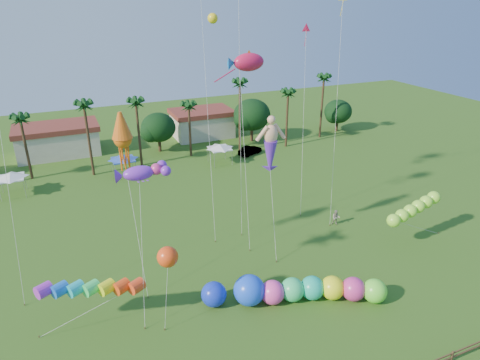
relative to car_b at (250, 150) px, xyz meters
name	(u,v)px	position (x,y,z in m)	size (l,w,h in m)	color
ground	(294,342)	(-13.78, -37.76, -0.69)	(160.00, 160.00, 0.00)	#285116
tree_line	(176,126)	(-10.22, 6.23, 3.58)	(69.46, 8.91, 11.00)	#3A2819
buildings_row	(128,134)	(-16.88, 12.24, 1.31)	(35.00, 7.00, 4.00)	beige
tent_row	(124,159)	(-19.78, -1.43, 2.06)	(31.00, 4.00, 0.60)	white
car_b	(250,150)	(0.00, 0.00, 0.00)	(1.47, 4.21, 1.39)	#4C4C54
spectator_b	(336,218)	(-0.78, -24.37, 0.18)	(0.85, 0.66, 1.75)	#A09686
caterpillar_inflatable	(304,290)	(-10.73, -34.03, 0.39)	(12.29, 6.57, 2.59)	#FE42AD
blue_ball	(214,294)	(-17.76, -31.55, 0.35)	(2.08, 2.08, 2.08)	#1731D4
rainbow_tube	(111,292)	(-25.55, -30.79, 2.44)	(9.20, 3.30, 3.65)	#F9441B
green_worm	(394,221)	(1.33, -30.62, 2.50)	(10.51, 3.20, 3.99)	#9BF937
orange_ball_kite	(168,257)	(-21.42, -32.13, 5.27)	(1.64, 1.60, 6.75)	#FF4714
merman_kite	(270,148)	(-9.18, -24.39, 9.46)	(2.65, 5.00, 12.80)	#EEAF87
fish_kite	(249,62)	(-9.90, -20.92, 16.94)	(4.75, 6.12, 18.59)	#CD1644
squid_kite	(123,139)	(-22.51, -23.59, 11.81)	(1.97, 6.00, 14.90)	#DD5F12
lobster_kite	(139,173)	(-22.32, -28.72, 10.71)	(4.43, 4.98, 12.18)	purple
delta_kite_red	(306,33)	(-1.43, -17.03, 18.95)	(2.51, 4.42, 20.67)	#DD1842
delta_kite_yellow	(342,5)	(0.20, -20.79, 21.78)	(2.29, 3.97, 23.71)	yellow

